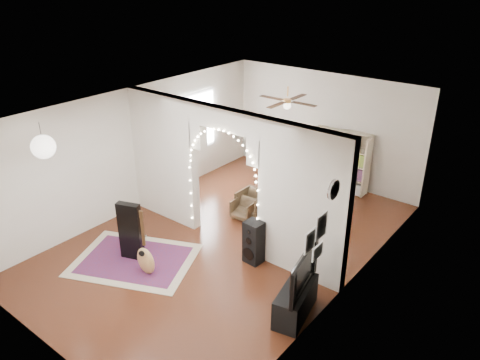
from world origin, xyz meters
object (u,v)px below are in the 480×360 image
Objects in this scene: acoustic_guitar at (145,251)px; media_console at (295,301)px; bookcase at (340,160)px; dining_chair_left at (252,203)px; floor_speaker at (254,242)px; dining_table at (313,170)px; dining_chair_right at (244,209)px.

media_console is at bearing -9.43° from acoustic_guitar.
bookcase is at bearing 54.29° from acoustic_guitar.
acoustic_guitar is at bearing -93.73° from dining_chair_left.
floor_speaker is at bearing 139.62° from media_console.
dining_chair_right is at bearing -99.98° from dining_table.
dining_table is at bearing 103.57° from floor_speaker.
acoustic_guitar reaches higher than floor_speaker.
dining_chair_right is (-0.60, -1.80, -0.47)m from dining_table.
acoustic_guitar is 1.06× the size of media_console.
dining_chair_right is (-2.49, 1.92, -0.04)m from media_console.
floor_speaker is at bearing 24.33° from acoustic_guitar.
media_console is 1.69× the size of dining_chair_left.
dining_chair_left is (-0.57, -1.53, -0.41)m from dining_table.
acoustic_guitar reaches higher than media_console.
media_console is at bearing -42.09° from dining_chair_right.
media_console is at bearing -94.86° from bookcase.
dining_table is (-1.89, 3.71, 0.43)m from media_console.
dining_table is 1.69m from dining_chair_left.
acoustic_guitar is 0.81× the size of dining_table.
acoustic_guitar is 2.26× the size of dining_chair_right.
bookcase is 1.11× the size of dining_table.
acoustic_guitar is at bearing -125.67° from bookcase.
dining_chair_right is (-0.88, -2.58, -0.51)m from bookcase.
dining_chair_left is at bearing 130.92° from floor_speaker.
acoustic_guitar reaches higher than dining_table.
floor_speaker reaches higher than dining_chair_left.
acoustic_guitar reaches higher than dining_chair_right.
bookcase is 2.51m from dining_chair_left.
acoustic_guitar is 2.90m from dining_chair_left.
dining_chair_right is at bearing -133.43° from bookcase.
media_console is (2.63, 0.71, -0.21)m from acoustic_guitar.
bookcase reaches higher than acoustic_guitar.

